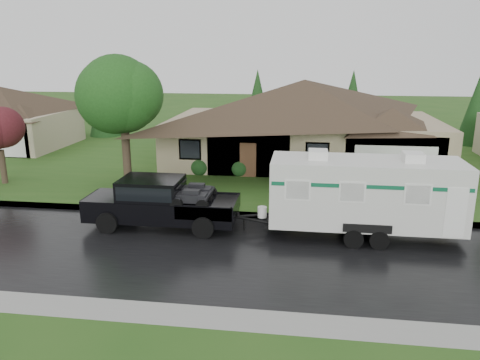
% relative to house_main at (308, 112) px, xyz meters
% --- Properties ---
extents(ground, '(140.00, 140.00, 0.00)m').
position_rel_house_main_xyz_m(ground, '(-2.29, -13.84, -3.59)').
color(ground, '#275019').
rests_on(ground, ground).
extents(road, '(140.00, 8.00, 0.01)m').
position_rel_house_main_xyz_m(road, '(-2.29, -15.84, -3.59)').
color(road, black).
rests_on(road, ground).
extents(curb, '(140.00, 0.50, 0.15)m').
position_rel_house_main_xyz_m(curb, '(-2.29, -11.59, -3.52)').
color(curb, gray).
rests_on(curb, ground).
extents(lawn, '(140.00, 26.00, 0.15)m').
position_rel_house_main_xyz_m(lawn, '(-2.29, 1.16, -3.52)').
color(lawn, '#275019').
rests_on(lawn, ground).
extents(house_main, '(19.44, 10.80, 6.90)m').
position_rel_house_main_xyz_m(house_main, '(0.00, 0.00, 0.00)').
color(house_main, tan).
rests_on(house_main, lawn).
extents(house_far, '(10.80, 8.64, 5.80)m').
position_rel_house_main_xyz_m(house_far, '(-24.07, 2.02, -0.62)').
color(house_far, '#BEB18D').
rests_on(house_far, lawn).
extents(tree_left_green, '(4.33, 4.33, 7.17)m').
position_rel_house_main_xyz_m(tree_left_green, '(-9.93, -8.08, 1.53)').
color(tree_left_green, '#382B1E').
rests_on(tree_left_green, lawn).
extents(shrub_row, '(13.60, 1.00, 1.00)m').
position_rel_house_main_xyz_m(shrub_row, '(-0.29, -4.54, -2.94)').
color(shrub_row, '#143814').
rests_on(shrub_row, lawn).
extents(pickup_truck, '(6.61, 2.51, 2.20)m').
position_rel_house_main_xyz_m(pickup_truck, '(-6.45, -13.40, -2.41)').
color(pickup_truck, black).
rests_on(pickup_truck, ground).
extents(travel_trailer, '(8.16, 2.87, 3.66)m').
position_rel_house_main_xyz_m(travel_trailer, '(2.37, -13.40, -1.65)').
color(travel_trailer, silver).
rests_on(travel_trailer, ground).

